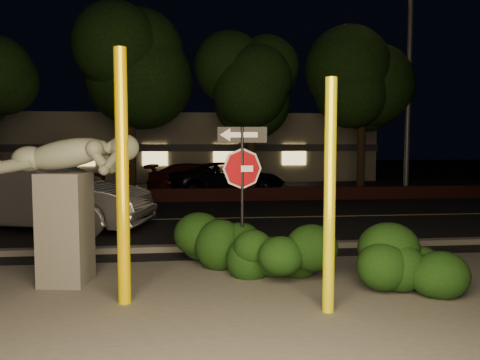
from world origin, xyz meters
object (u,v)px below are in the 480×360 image
silver_sedan (49,197)px  parked_car_darkred (199,178)px  streetlight (405,44)px  parked_car_red (51,175)px  signpost (242,169)px  parked_car_dark (228,178)px  yellow_pole_left (122,178)px  yellow_pole_right (330,197)px  sculpture (67,193)px

silver_sedan → parked_car_darkred: bearing=-10.3°
streetlight → parked_car_red: 16.46m
signpost → parked_car_dark: signpost is taller
yellow_pole_left → parked_car_red: yellow_pole_left is taller
yellow_pole_left → yellow_pole_right: (2.71, -0.64, -0.22)m
streetlight → parked_car_darkred: streetlight is taller
parked_car_red → streetlight: bearing=-90.3°
yellow_pole_left → parked_car_dark: bearing=79.3°
yellow_pole_right → parked_car_red: 17.55m
yellow_pole_right → streetlight: (7.45, 13.58, 4.96)m
streetlight → parked_car_darkred: size_ratio=2.36×
signpost → silver_sedan: 6.34m
parked_car_red → parked_car_dark: size_ratio=0.95×
sculpture → parked_car_red: 14.62m
parked_car_dark → streetlight: bearing=-111.5°
yellow_pole_right → silver_sedan: size_ratio=0.59×
sculpture → streetlight: streetlight is taller
streetlight → parked_car_red: bearing=163.7°
yellow_pole_right → parked_car_red: bearing=116.6°
parked_car_darkred → sculpture: bearing=178.9°
signpost → parked_car_red: bearing=125.0°
sculpture → parked_car_darkred: bearing=88.3°
yellow_pole_left → parked_car_red: size_ratio=0.73×
yellow_pole_left → signpost: (1.83, 1.55, 0.03)m
parked_car_red → parked_car_dark: (7.81, -1.01, -0.11)m
parked_car_darkred → signpost: bearing=-169.2°
yellow_pole_left → silver_sedan: bearing=114.3°
yellow_pole_left → signpost: bearing=40.3°
yellow_pole_right → silver_sedan: 8.51m
signpost → parked_car_red: (-6.97, 13.49, -0.97)m
signpost → parked_car_darkred: size_ratio=0.54×
yellow_pole_left → parked_car_dark: (2.66, 14.03, -1.05)m
signpost → parked_car_darkred: bearing=99.6°
yellow_pole_left → silver_sedan: (-2.67, 5.93, -0.90)m
sculpture → streetlight: (11.16, 11.90, 5.03)m
streetlight → parked_car_darkred: (-8.77, 1.63, -5.82)m
yellow_pole_left → sculpture: bearing=133.6°
sculpture → parked_car_red: size_ratio=0.49×
signpost → parked_car_red: 15.22m
streetlight → yellow_pole_left: bearing=-136.7°
parked_car_darkred → parked_car_red: bearing=94.8°
parked_car_dark → yellow_pole_right: bearing=166.9°
sculpture → silver_sedan: 5.20m
sculpture → parked_car_red: bearing=114.8°
sculpture → yellow_pole_left: bearing=-38.1°
signpost → sculpture: 2.88m
streetlight → parked_car_dark: (-7.51, 1.08, -5.78)m
parked_car_dark → silver_sedan: bearing=133.4°
signpost → parked_car_dark: (0.83, 12.48, -1.08)m
signpost → parked_car_darkred: signpost is taller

